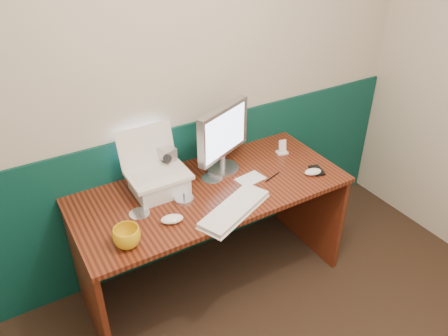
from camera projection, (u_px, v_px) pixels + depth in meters
back_wall at (168, 89)px, 2.51m from camera, size 3.50×0.04×2.50m
wainscot at (176, 195)px, 2.90m from camera, size 3.48×0.02×1.00m
desk at (212, 237)px, 2.73m from camera, size 1.60×0.70×0.75m
laptop_riser at (159, 184)px, 2.48m from camera, size 0.29×0.24×0.10m
laptop at (156, 155)px, 2.38m from camera, size 0.33×0.26×0.28m
monitor at (222, 139)px, 2.59m from camera, size 0.44×0.29×0.43m
keyboard at (234, 210)px, 2.34m from camera, size 0.48×0.33×0.03m
mouse_right at (313, 172)px, 2.65m from camera, size 0.12×0.08×0.04m
mouse_left at (172, 219)px, 2.26m from camera, size 0.13×0.10×0.04m
mug at (127, 237)px, 2.09m from camera, size 0.17×0.17×0.11m
camcorder at (167, 162)px, 2.58m from camera, size 0.14×0.16×0.21m
cd_spindle at (184, 199)px, 2.42m from camera, size 0.11×0.11×0.02m
cd_loose_a at (140, 213)px, 2.33m from camera, size 0.11×0.11×0.00m
cd_loose_b at (212, 178)px, 2.62m from camera, size 0.13×0.13×0.00m
pen at (273, 177)px, 2.63m from camera, size 0.13×0.05×0.01m
papers at (250, 179)px, 2.61m from camera, size 0.18×0.13×0.00m
dock at (282, 152)px, 2.87m from camera, size 0.08×0.07×0.01m
music_player at (282, 146)px, 2.84m from camera, size 0.05×0.03×0.08m
pda at (317, 170)px, 2.68m from camera, size 0.09×0.13×0.01m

